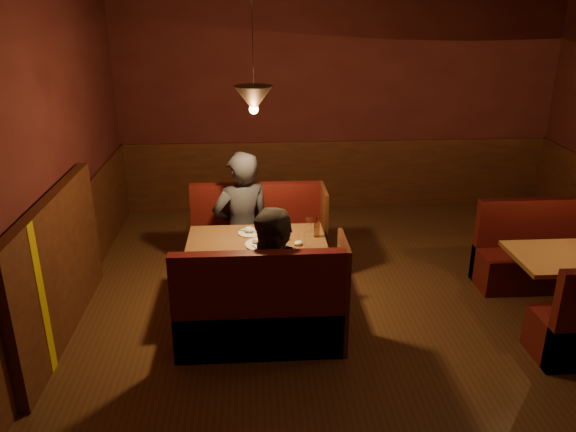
{
  "coord_description": "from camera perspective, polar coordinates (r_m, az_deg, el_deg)",
  "views": [
    {
      "loc": [
        -1.19,
        -4.14,
        2.86
      ],
      "look_at": [
        -0.87,
        0.77,
        0.95
      ],
      "focal_mm": 35.0,
      "sensor_mm": 36.0,
      "label": 1
    }
  ],
  "objects": [
    {
      "name": "room",
      "position": [
        4.65,
        7.93,
        -1.88
      ],
      "size": [
        6.02,
        7.02,
        2.92
      ],
      "color": "#4B301C",
      "rests_on": "ground"
    },
    {
      "name": "main_table",
      "position": [
        5.43,
        -3.02,
        -4.04
      ],
      "size": [
        1.32,
        0.8,
        0.93
      ],
      "color": "brown",
      "rests_on": "ground"
    },
    {
      "name": "main_bench_far",
      "position": [
        6.21,
        -2.95,
        -3.01
      ],
      "size": [
        1.46,
        0.52,
        0.99
      ],
      "color": "#3D0E0E",
      "rests_on": "ground"
    },
    {
      "name": "main_bench_near",
      "position": [
        4.88,
        -2.65,
        -10.26
      ],
      "size": [
        1.46,
        0.52,
        0.99
      ],
      "color": "#3D0E0E",
      "rests_on": "ground"
    },
    {
      "name": "second_table",
      "position": [
        5.9,
        26.99,
        -5.03
      ],
      "size": [
        1.16,
        0.74,
        0.65
      ],
      "color": "brown",
      "rests_on": "ground"
    },
    {
      "name": "second_bench_far",
      "position": [
        6.53,
        23.99,
        -3.92
      ],
      "size": [
        1.28,
        0.48,
        0.91
      ],
      "color": "#3D0E0E",
      "rests_on": "ground"
    },
    {
      "name": "diner_a",
      "position": [
        5.9,
        -4.76,
        1.55
      ],
      "size": [
        0.75,
        0.61,
        1.76
      ],
      "primitive_type": "imported",
      "rotation": [
        0.0,
        0.0,
        3.48
      ],
      "color": "#2B2B32",
      "rests_on": "ground"
    },
    {
      "name": "diner_b",
      "position": [
        4.73,
        -1.07,
        -4.61
      ],
      "size": [
        0.9,
        0.77,
        1.6
      ],
      "primitive_type": "imported",
      "rotation": [
        0.0,
        0.0,
        -0.23
      ],
      "color": "#2C2522",
      "rests_on": "ground"
    }
  ]
}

